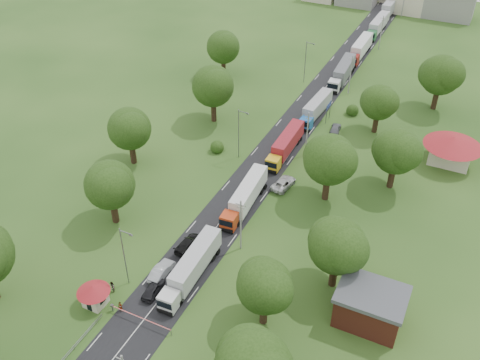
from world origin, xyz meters
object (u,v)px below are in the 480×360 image
Objects in this scene: truck_0 at (192,267)px; car_lane_mid at (161,271)px; boom_barrier at (132,315)px; pedestrian_near at (120,307)px; guard_booth at (94,293)px; car_lane_front at (153,289)px; info_sign at (329,108)px.

car_lane_mid is (-4.21, -1.49, -1.29)m from truck_0.
boom_barrier is at bearing 94.57° from car_lane_mid.
guard_booth is at bearing 169.02° from pedestrian_near.
guard_booth is 0.99× the size of car_lane_front.
truck_0 is 2.90× the size of car_lane_mid.
info_sign reaches higher than guard_booth.
car_lane_front is (-6.61, -55.00, -2.25)m from info_sign.
truck_0 is at bearing 70.82° from boom_barrier.
info_sign is 60.22m from pedestrian_near.
info_sign is 52.31m from car_lane_mid.
guard_booth is 2.73× the size of pedestrian_near.
info_sign is 0.29× the size of truck_0.
truck_0 reaches higher than car_lane_mid.
info_sign is 0.93× the size of car_lane_front.
guard_booth is 1.07× the size of info_sign.
guard_booth is (-5.84, -0.00, 1.27)m from boom_barrier.
truck_0 is (9.23, 9.75, -0.05)m from guard_booth.
car_lane_front is (-0.05, 5.00, -0.14)m from boom_barrier.
info_sign is 0.83× the size of car_lane_mid.
car_lane_mid reaches higher than boom_barrier.
truck_0 is 10.89m from pedestrian_near.
pedestrian_near is at bearing -120.78° from truck_0.
boom_barrier is at bearing -30.06° from pedestrian_near.
car_lane_mid is 7.91m from pedestrian_near.
truck_0 is 3.25× the size of car_lane_front.
info_sign reaches higher than truck_0.
info_sign reaches higher than pedestrian_near.
car_lane_front is 0.89× the size of car_lane_mid.
guard_booth is 9.76m from car_lane_mid.
truck_0 reaches higher than boom_barrier.
guard_booth reaches higher than pedestrian_near.
car_lane_front is 3.35m from car_lane_mid.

